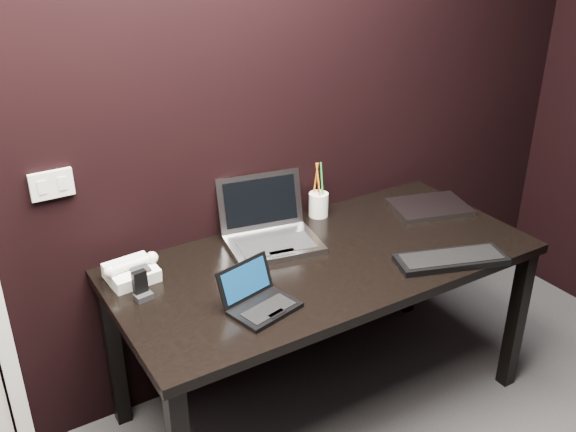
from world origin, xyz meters
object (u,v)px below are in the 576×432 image
silver_laptop (270,232)px  desk_phone (132,271)px  mobile_phone (141,288)px  netbook (259,300)px  closed_laptop (429,207)px  desk (325,273)px  ext_keyboard (451,259)px  pen_cup (319,203)px

silver_laptop → desk_phone: size_ratio=1.95×
mobile_phone → netbook: bearing=-39.8°
netbook → closed_laptop: netbook is taller
silver_laptop → mobile_phone: silver_laptop is taller
desk → mobile_phone: bearing=172.2°
ext_keyboard → mobile_phone: 1.19m
netbook → silver_laptop: size_ratio=0.64×
desk → closed_laptop: 0.68m
silver_laptop → mobile_phone: (-0.60, -0.12, -0.01)m
desk → mobile_phone: mobile_phone is taller
netbook → desk_phone: netbook is taller
desk → silver_laptop: silver_laptop is taller
ext_keyboard → closed_laptop: ext_keyboard is taller
ext_keyboard → pen_cup: bearing=108.6°
ext_keyboard → desk_phone: size_ratio=2.14×
desk → pen_cup: (0.19, 0.33, 0.14)m
desk_phone → pen_cup: 0.91m
desk_phone → desk: bearing=-18.0°
desk_phone → ext_keyboard: bearing=-25.3°
closed_laptop → mobile_phone: bearing=-179.4°
mobile_phone → pen_cup: bearing=14.0°
silver_laptop → desk: bearing=-59.7°
desk → pen_cup: size_ratio=6.63×
netbook → mobile_phone: netbook is taller
pen_cup → mobile_phone: bearing=-166.0°
closed_laptop → desk: bearing=-170.1°
netbook → closed_laptop: size_ratio=0.68×
closed_laptop → pen_cup: size_ratio=1.54×
desk → pen_cup: pen_cup is taller
netbook → pen_cup: size_ratio=1.05×
closed_laptop → mobile_phone: size_ratio=3.69×
silver_laptop → netbook: bearing=-124.7°
netbook → silver_laptop: 0.48m
silver_laptop → ext_keyboard: 0.74m
netbook → ext_keyboard: 0.81m
desk → desk_phone: (-0.72, 0.23, 0.12)m
silver_laptop → pen_cup: pen_cup is taller
silver_laptop → mobile_phone: 0.61m
desk → mobile_phone: size_ratio=15.87×
ext_keyboard → closed_laptop: 0.49m
ext_keyboard → silver_laptop: bearing=135.7°
netbook → ext_keyboard: netbook is taller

